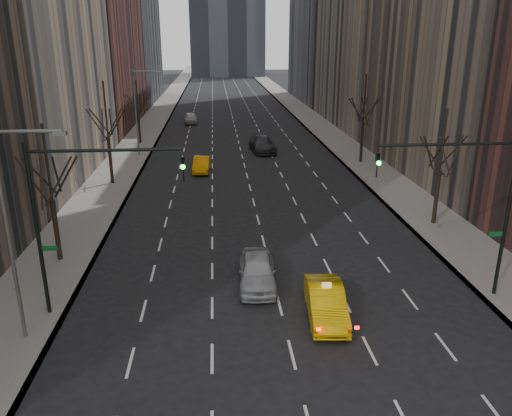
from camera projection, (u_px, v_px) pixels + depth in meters
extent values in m
cube|color=slate|center=(155.00, 120.00, 77.84)|extent=(4.50, 320.00, 0.15)
cube|color=slate|center=(309.00, 118.00, 79.75)|extent=(4.50, 320.00, 0.15)
cylinder|color=black|center=(56.00, 230.00, 28.23)|extent=(0.28, 0.28, 3.57)
cylinder|color=black|center=(47.00, 163.00, 26.96)|extent=(0.16, 0.16, 4.25)
cylinder|color=black|center=(57.00, 175.00, 28.06)|extent=(0.42, 1.80, 2.52)
cylinder|color=black|center=(66.00, 177.00, 27.59)|extent=(1.74, 0.72, 2.52)
cylinder|color=black|center=(59.00, 181.00, 26.78)|extent=(1.46, 1.25, 2.52)
cylinder|color=black|center=(41.00, 183.00, 26.44)|extent=(0.42, 1.80, 2.52)
cylinder|color=black|center=(32.00, 180.00, 26.91)|extent=(1.74, 0.72, 2.52)
cylinder|color=black|center=(40.00, 176.00, 27.72)|extent=(1.46, 1.25, 2.52)
cylinder|color=black|center=(111.00, 161.00, 43.25)|extent=(0.28, 0.28, 3.99)
cylinder|color=black|center=(106.00, 110.00, 41.83)|extent=(0.16, 0.16, 4.75)
cylinder|color=black|center=(111.00, 122.00, 43.01)|extent=(0.42, 1.80, 2.52)
cylinder|color=black|center=(117.00, 123.00, 42.54)|extent=(1.74, 0.72, 2.52)
cylinder|color=black|center=(114.00, 124.00, 41.73)|extent=(1.46, 1.25, 2.52)
cylinder|color=black|center=(103.00, 125.00, 41.39)|extent=(0.42, 1.80, 2.52)
cylinder|color=black|center=(96.00, 124.00, 41.86)|extent=(1.74, 0.72, 2.52)
cylinder|color=black|center=(100.00, 123.00, 42.67)|extent=(1.46, 1.25, 2.52)
cylinder|color=black|center=(139.00, 129.00, 60.32)|extent=(0.28, 0.28, 3.36)
cylinder|color=black|center=(137.00, 98.00, 59.13)|extent=(0.16, 0.16, 4.00)
cylinder|color=black|center=(140.00, 103.00, 60.19)|extent=(0.42, 1.80, 2.52)
cylinder|color=black|center=(145.00, 104.00, 59.72)|extent=(1.74, 0.72, 2.52)
cylinder|color=black|center=(143.00, 105.00, 58.91)|extent=(1.46, 1.25, 2.52)
cylinder|color=black|center=(135.00, 105.00, 58.57)|extent=(0.42, 1.80, 2.52)
cylinder|color=black|center=(130.00, 105.00, 59.04)|extent=(1.74, 0.72, 2.52)
cylinder|color=black|center=(133.00, 104.00, 59.85)|extent=(1.46, 1.25, 2.52)
cylinder|color=black|center=(436.00, 198.00, 33.87)|extent=(0.28, 0.28, 3.57)
cylinder|color=black|center=(443.00, 141.00, 32.61)|extent=(0.16, 0.16, 4.25)
cylinder|color=black|center=(438.00, 152.00, 33.71)|extent=(0.42, 1.80, 2.52)
cylinder|color=black|center=(451.00, 153.00, 33.24)|extent=(1.74, 0.72, 2.52)
cylinder|color=black|center=(455.00, 156.00, 32.43)|extent=(1.46, 1.25, 2.52)
cylinder|color=black|center=(445.00, 157.00, 32.08)|extent=(0.42, 1.80, 2.52)
cylinder|color=black|center=(432.00, 156.00, 32.55)|extent=(1.74, 0.72, 2.52)
cylinder|color=black|center=(429.00, 153.00, 33.37)|extent=(1.46, 1.25, 2.52)
cylinder|color=black|center=(362.00, 142.00, 50.78)|extent=(0.28, 0.28, 3.99)
cylinder|color=black|center=(365.00, 99.00, 49.36)|extent=(0.16, 0.16, 4.75)
cylinder|color=black|center=(363.00, 109.00, 50.54)|extent=(0.42, 1.80, 2.52)
cylinder|color=black|center=(371.00, 110.00, 50.07)|extent=(1.74, 0.72, 2.52)
cylinder|color=black|center=(372.00, 111.00, 49.26)|extent=(1.46, 1.25, 2.52)
cylinder|color=black|center=(365.00, 112.00, 48.92)|extent=(0.42, 1.80, 2.52)
cylinder|color=black|center=(357.00, 111.00, 49.39)|extent=(1.74, 0.72, 2.52)
cylinder|color=black|center=(356.00, 110.00, 50.20)|extent=(1.46, 1.25, 2.52)
cylinder|color=black|center=(38.00, 232.00, 21.94)|extent=(0.18, 0.18, 8.00)
cylinder|color=black|center=(105.00, 150.00, 21.03)|extent=(6.50, 0.14, 0.14)
imported|color=black|center=(183.00, 169.00, 21.58)|extent=(0.18, 0.22, 1.10)
sphere|color=#0CFF33|center=(183.00, 167.00, 21.36)|extent=(0.20, 0.20, 0.20)
cube|color=#0C5926|center=(49.00, 248.00, 22.23)|extent=(0.70, 0.04, 0.22)
cylinder|color=black|center=(507.00, 218.00, 23.63)|extent=(0.18, 0.18, 8.00)
cylinder|color=black|center=(450.00, 144.00, 22.21)|extent=(6.50, 0.14, 0.14)
imported|color=black|center=(377.00, 165.00, 22.25)|extent=(0.18, 0.22, 1.10)
sphere|color=#0CFF33|center=(379.00, 163.00, 22.03)|extent=(0.20, 0.20, 0.20)
cube|color=#0C5926|center=(496.00, 234.00, 23.86)|extent=(0.70, 0.04, 0.22)
cylinder|color=slate|center=(9.00, 239.00, 19.87)|extent=(0.16, 0.16, 9.00)
cylinder|color=slate|center=(26.00, 131.00, 18.58)|extent=(2.60, 0.14, 0.14)
cube|color=slate|center=(60.00, 133.00, 18.70)|extent=(0.50, 0.22, 0.15)
cylinder|color=slate|center=(136.00, 113.00, 52.87)|extent=(0.16, 0.16, 9.00)
cylinder|color=slate|center=(145.00, 71.00, 51.58)|extent=(2.60, 0.14, 0.14)
cube|color=slate|center=(157.00, 72.00, 51.71)|extent=(0.50, 0.22, 0.15)
imported|color=#E3AD04|center=(326.00, 302.00, 22.85)|extent=(1.98, 4.74, 1.53)
imported|color=#9B9DA3|center=(257.00, 271.00, 25.84)|extent=(2.13, 4.81, 1.61)
imported|color=#F99A05|center=(202.00, 164.00, 47.96)|extent=(1.71, 4.37, 1.42)
imported|color=#2E2F33|center=(262.00, 144.00, 56.29)|extent=(3.01, 6.17, 1.73)
imported|color=#BBBBBB|center=(191.00, 118.00, 75.01)|extent=(2.23, 4.82, 1.60)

